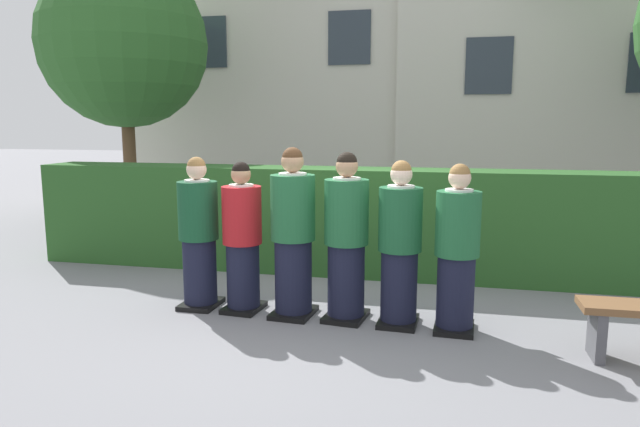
% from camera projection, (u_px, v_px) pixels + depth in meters
% --- Properties ---
extents(ground_plane, '(60.00, 60.00, 0.00)m').
position_uv_depth(ground_plane, '(320.00, 317.00, 5.74)').
color(ground_plane, slate).
extents(student_front_row_0, '(0.41, 0.46, 1.58)m').
position_uv_depth(student_front_row_0, '(199.00, 237.00, 5.95)').
color(student_front_row_0, black).
rests_on(student_front_row_0, ground).
extents(student_in_red_blazer, '(0.40, 0.47, 1.54)m').
position_uv_depth(student_in_red_blazer, '(242.00, 241.00, 5.84)').
color(student_in_red_blazer, black).
rests_on(student_in_red_blazer, ground).
extents(student_front_row_2, '(0.44, 0.55, 1.69)m').
position_uv_depth(student_front_row_2, '(293.00, 237.00, 5.67)').
color(student_front_row_2, black).
rests_on(student_front_row_2, ground).
extents(student_front_row_3, '(0.44, 0.52, 1.65)m').
position_uv_depth(student_front_row_3, '(346.00, 241.00, 5.57)').
color(student_front_row_3, black).
rests_on(student_front_row_3, ground).
extents(student_front_row_4, '(0.41, 0.51, 1.58)m').
position_uv_depth(student_front_row_4, '(400.00, 248.00, 5.42)').
color(student_front_row_4, black).
rests_on(student_front_row_4, ground).
extents(student_front_row_5, '(0.41, 0.50, 1.56)m').
position_uv_depth(student_front_row_5, '(457.00, 253.00, 5.26)').
color(student_front_row_5, black).
rests_on(student_front_row_5, ground).
extents(hedge, '(8.47, 0.70, 1.35)m').
position_uv_depth(hedge, '(350.00, 221.00, 7.34)').
color(hedge, '#285623').
rests_on(hedge, ground).
extents(school_building_main, '(7.51, 3.55, 8.04)m').
position_uv_depth(school_building_main, '(297.00, 30.00, 13.88)').
color(school_building_main, beige).
rests_on(school_building_main, ground).
extents(school_building_annex, '(6.98, 3.99, 6.85)m').
position_uv_depth(school_building_annex, '(554.00, 50.00, 12.73)').
color(school_building_annex, beige).
rests_on(school_building_annex, ground).
extents(oak_tree_left, '(3.06, 3.06, 4.87)m').
position_uv_depth(oak_tree_left, '(124.00, 44.00, 10.52)').
color(oak_tree_left, brown).
rests_on(oak_tree_left, ground).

